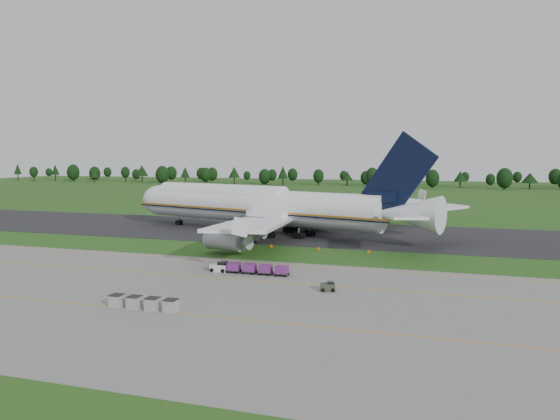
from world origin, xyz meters
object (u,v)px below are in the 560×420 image
(aircraft, at_px, (261,206))
(edge_markers, at_px, (319,249))
(uld_row, at_px, (143,303))
(baggage_train, at_px, (248,268))
(utility_cart, at_px, (328,287))

(aircraft, xyz_separation_m, edge_markers, (17.85, -17.95, -6.18))
(uld_row, bearing_deg, baggage_train, 77.80)
(uld_row, relative_size, edge_markers, 0.45)
(aircraft, height_order, edge_markers, aircraft)
(baggage_train, xyz_separation_m, uld_row, (-4.70, -21.75, -0.06))
(baggage_train, bearing_deg, uld_row, -102.20)
(utility_cart, bearing_deg, baggage_train, 153.94)
(aircraft, bearing_deg, utility_cart, -61.30)
(utility_cart, xyz_separation_m, uld_row, (-18.64, -14.93, 0.25))
(baggage_train, relative_size, edge_markers, 0.64)
(baggage_train, height_order, uld_row, baggage_train)
(utility_cart, height_order, uld_row, uld_row)
(baggage_train, relative_size, uld_row, 1.44)
(aircraft, relative_size, utility_cart, 38.07)
(utility_cart, bearing_deg, edge_markers, 105.67)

